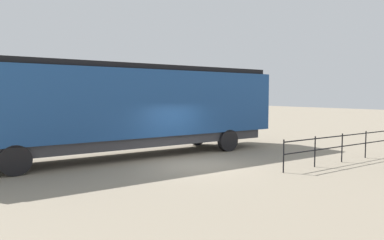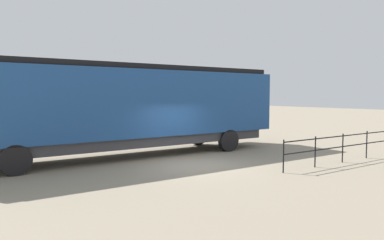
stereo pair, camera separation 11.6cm
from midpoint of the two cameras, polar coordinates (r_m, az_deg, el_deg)
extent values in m
plane|color=gray|center=(14.34, 0.70, -7.28)|extent=(120.00, 120.00, 0.00)
cube|color=navy|center=(16.21, -10.26, 2.74)|extent=(3.03, 15.07, 2.93)
cube|color=black|center=(19.64, 7.15, 1.72)|extent=(2.91, 2.30, 2.05)
cube|color=black|center=(16.25, -10.33, 8.34)|extent=(2.73, 14.47, 0.24)
cube|color=#38383D|center=(16.33, -10.18, -3.20)|extent=(2.73, 13.86, 0.45)
cylinder|color=black|center=(19.88, 1.11, -2.49)|extent=(0.30, 1.10, 1.10)
cylinder|color=black|center=(17.72, 6.14, -3.32)|extent=(0.30, 1.10, 1.10)
cylinder|color=black|center=(16.49, -27.76, -4.33)|extent=(0.30, 1.10, 1.10)
cylinder|color=black|center=(13.80, -26.61, -5.85)|extent=(0.30, 1.10, 1.10)
cube|color=black|center=(15.97, 23.57, -2.39)|extent=(0.04, 7.21, 0.04)
cube|color=black|center=(16.03, 23.53, -3.99)|extent=(0.04, 7.21, 0.04)
cylinder|color=black|center=(13.19, 14.92, -5.73)|extent=(0.05, 0.05, 1.22)
cylinder|color=black|center=(14.57, 19.64, -4.91)|extent=(0.05, 0.05, 1.22)
cylinder|color=black|center=(16.04, 23.52, -4.20)|extent=(0.05, 0.05, 1.22)
cylinder|color=black|center=(17.57, 26.73, -3.61)|extent=(0.05, 0.05, 1.22)
camera|label=1|loc=(0.06, -89.76, 0.02)|focal=32.75mm
camera|label=2|loc=(0.06, 90.24, -0.02)|focal=32.75mm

